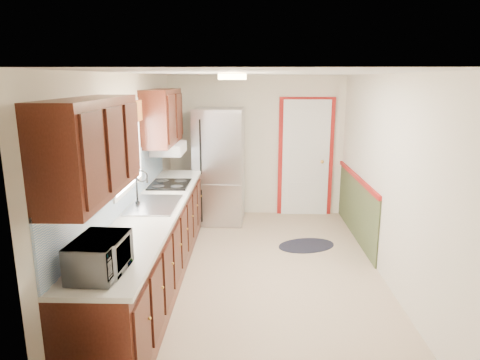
{
  "coord_description": "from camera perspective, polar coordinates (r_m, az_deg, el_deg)",
  "views": [
    {
      "loc": [
        -0.11,
        -4.82,
        2.34
      ],
      "look_at": [
        -0.23,
        0.18,
        1.15
      ],
      "focal_mm": 32.0,
      "sensor_mm": 36.0,
      "label": 1
    }
  ],
  "objects": [
    {
      "name": "room_shell",
      "position": [
        4.96,
        2.57,
        0.06
      ],
      "size": [
        3.2,
        5.2,
        2.52
      ],
      "color": "tan",
      "rests_on": "ground"
    },
    {
      "name": "kitchen_run",
      "position": [
        4.91,
        -12.02,
        -5.08
      ],
      "size": [
        0.63,
        4.0,
        2.2
      ],
      "color": "#39150D",
      "rests_on": "ground"
    },
    {
      "name": "back_wall_trim",
      "position": [
        7.26,
        10.06,
        1.65
      ],
      "size": [
        1.12,
        2.3,
        2.08
      ],
      "color": "maroon",
      "rests_on": "ground"
    },
    {
      "name": "ceiling_fixture",
      "position": [
        4.63,
        -1.05,
        13.62
      ],
      "size": [
        0.3,
        0.3,
        0.06
      ],
      "primitive_type": "cylinder",
      "color": "#FFD88C",
      "rests_on": "room_shell"
    },
    {
      "name": "microwave",
      "position": [
        3.31,
        -18.26,
        -9.18
      ],
      "size": [
        0.31,
        0.52,
        0.34
      ],
      "primitive_type": "imported",
      "rotation": [
        0.0,
        0.0,
        1.51
      ],
      "color": "white",
      "rests_on": "kitchen_run"
    },
    {
      "name": "refrigerator",
      "position": [
        7.03,
        -2.77,
        1.88
      ],
      "size": [
        0.82,
        0.8,
        1.88
      ],
      "rotation": [
        0.0,
        0.0,
        -0.05
      ],
      "color": "#B7B7BC",
      "rests_on": "ground"
    },
    {
      "name": "rug",
      "position": [
        6.28,
        8.85,
        -8.61
      ],
      "size": [
        0.95,
        0.76,
        0.01
      ],
      "primitive_type": "ellipsoid",
      "rotation": [
        0.0,
        0.0,
        0.32
      ],
      "color": "black",
      "rests_on": "ground"
    },
    {
      "name": "cooktop",
      "position": [
        5.84,
        -9.35,
        -0.56
      ],
      "size": [
        0.52,
        0.62,
        0.02
      ],
      "primitive_type": "cube",
      "color": "black",
      "rests_on": "kitchen_run"
    }
  ]
}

